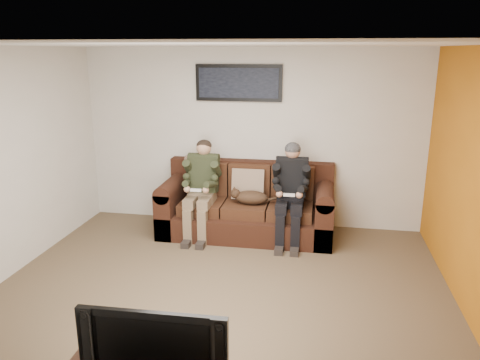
% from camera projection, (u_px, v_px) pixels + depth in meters
% --- Properties ---
extents(floor, '(5.00, 5.00, 0.00)m').
position_uv_depth(floor, '(220.00, 293.00, 5.09)').
color(floor, brown).
rests_on(floor, ground).
extents(ceiling, '(5.00, 5.00, 0.00)m').
position_uv_depth(ceiling, '(217.00, 45.00, 4.39)').
color(ceiling, silver).
rests_on(ceiling, ground).
extents(wall_back, '(5.00, 0.00, 5.00)m').
position_uv_depth(wall_back, '(252.00, 138.00, 6.87)').
color(wall_back, beige).
rests_on(wall_back, ground).
extents(wall_front, '(5.00, 0.00, 5.00)m').
position_uv_depth(wall_front, '(131.00, 283.00, 2.60)').
color(wall_front, beige).
rests_on(wall_front, ground).
extents(sofa, '(2.41, 1.04, 0.99)m').
position_uv_depth(sofa, '(248.00, 207.00, 6.73)').
color(sofa, black).
rests_on(sofa, ground).
extents(throw_pillow, '(0.46, 0.22, 0.46)m').
position_uv_depth(throw_pillow, '(248.00, 184.00, 6.68)').
color(throw_pillow, '#8D725C').
rests_on(throw_pillow, sofa).
extents(throw_blanket, '(0.49, 0.24, 0.09)m').
position_uv_depth(throw_blanket, '(203.00, 159.00, 6.97)').
color(throw_blanket, tan).
rests_on(throw_blanket, sofa).
extents(person_left, '(0.51, 0.87, 1.34)m').
position_uv_depth(person_left, '(201.00, 183.00, 6.53)').
color(person_left, '#78634B').
rests_on(person_left, sofa).
extents(person_right, '(0.51, 0.86, 1.35)m').
position_uv_depth(person_right, '(291.00, 187.00, 6.33)').
color(person_right, black).
rests_on(person_right, sofa).
extents(cat, '(0.66, 0.26, 0.24)m').
position_uv_depth(cat, '(250.00, 197.00, 6.49)').
color(cat, '#4B311D').
rests_on(cat, sofa).
extents(framed_poster, '(1.25, 0.05, 0.52)m').
position_uv_depth(framed_poster, '(239.00, 83.00, 6.66)').
color(framed_poster, black).
rests_on(framed_poster, wall_back).
extents(television, '(0.98, 0.15, 0.56)m').
position_uv_depth(television, '(157.00, 342.00, 3.04)').
color(television, black).
rests_on(television, tv_stand).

